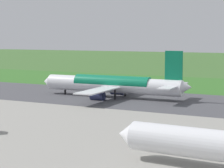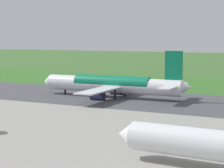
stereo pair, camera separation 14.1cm
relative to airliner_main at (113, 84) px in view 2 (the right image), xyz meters
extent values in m
plane|color=#3D662D|center=(-10.45, 0.01, -4.35)|extent=(800.00, 800.00, 0.00)
cube|color=#47474C|center=(-10.45, 0.01, -4.32)|extent=(600.00, 41.03, 0.06)
cube|color=gray|center=(-10.45, 67.14, -4.33)|extent=(440.00, 110.00, 0.05)
cube|color=#346B27|center=(-10.45, -39.73, -4.33)|extent=(600.00, 80.00, 0.04)
cylinder|color=white|center=(0.38, 0.01, -0.15)|extent=(48.08, 6.04, 5.20)
cone|color=white|center=(25.88, 0.45, -0.15)|extent=(3.09, 4.99, 4.94)
cone|color=white|center=(-24.82, -0.43, 0.45)|extent=(3.58, 4.48, 4.42)
cube|color=#0C724C|center=(-20.74, -0.36, 6.95)|extent=(5.61, 0.60, 9.00)
cube|color=white|center=(-20.83, 5.14, 0.65)|extent=(4.16, 9.07, 0.36)
cube|color=white|center=(-20.64, -5.86, 0.65)|extent=(4.16, 9.07, 0.36)
cube|color=white|center=(-0.81, 10.99, -0.55)|extent=(6.38, 22.10, 0.35)
cube|color=white|center=(-0.43, -11.01, -0.55)|extent=(6.38, 22.10, 0.35)
cylinder|color=#23284C|center=(1.75, 7.53, -3.03)|extent=(4.55, 2.88, 2.80)
cylinder|color=#23284C|center=(2.01, -7.47, -3.03)|extent=(4.55, 2.88, 2.80)
cylinder|color=black|center=(18.62, 0.33, -2.64)|extent=(0.70, 0.70, 3.42)
cylinder|color=black|center=(-2.69, 3.95, -2.64)|extent=(0.70, 0.70, 3.42)
cylinder|color=black|center=(-2.55, -4.05, -2.64)|extent=(0.70, 0.70, 3.42)
cylinder|color=#0C724C|center=(0.38, 0.01, 0.37)|extent=(26.49, 5.69, 5.23)
cone|color=white|center=(-32.84, 61.32, -0.51)|extent=(2.93, 4.63, 4.52)
cylinder|color=slate|center=(-1.51, -41.66, -3.42)|extent=(0.10, 0.10, 1.87)
cube|color=red|center=(-1.51, -41.68, -2.18)|extent=(0.60, 0.04, 0.60)
cone|color=orange|center=(2.63, -39.28, -4.08)|extent=(0.40, 0.40, 0.55)
camera|label=1|loc=(-61.80, 124.96, 15.88)|focal=67.99mm
camera|label=2|loc=(-61.93, 124.89, 15.88)|focal=67.99mm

